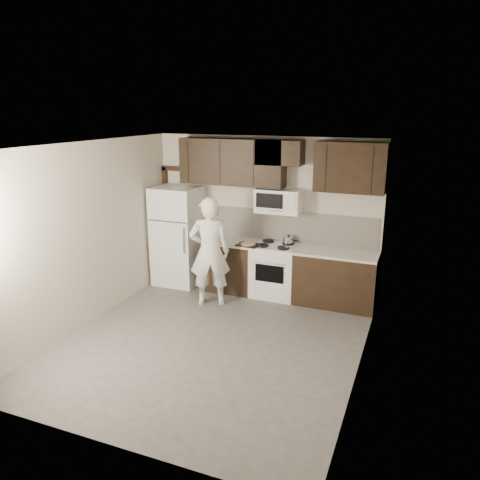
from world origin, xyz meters
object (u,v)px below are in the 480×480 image
Objects in this scene: person at (210,252)px; stove at (275,270)px; refrigerator at (178,236)px; microwave at (279,201)px.

stove is at bearing -164.98° from person.
stove is 0.52× the size of refrigerator.
stove is 1.23m from person.
stove is 1.90m from refrigerator.
refrigerator is (-1.85, -0.17, -0.75)m from microwave.
stove is 0.52× the size of person.
refrigerator reaches higher than stove.
refrigerator is 1.19m from person.
stove is at bearing 1.51° from refrigerator.
person is at bearing -135.98° from microwave.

